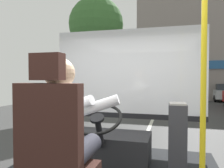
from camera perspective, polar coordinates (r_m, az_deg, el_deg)
ground at (r=10.86m, az=11.49°, el=-7.61°), size 18.00×44.00×0.06m
driver_seat at (r=1.69m, az=-14.65°, el=-18.84°), size 0.48×0.48×1.32m
bus_driver at (r=1.75m, az=-12.49°, el=-11.26°), size 0.78×0.59×0.84m
steering_console at (r=2.97m, az=-1.09°, el=-16.36°), size 1.10×1.01×0.83m
handrail_pole at (r=1.79m, az=23.17°, el=1.16°), size 0.04×0.04×2.28m
fare_box at (r=2.73m, az=17.01°, el=-13.74°), size 0.21×0.25×0.85m
windshield_panel at (r=3.58m, az=4.12°, el=0.13°), size 2.50×0.08×1.48m
street_tree at (r=10.80m, az=-4.23°, el=15.30°), size 2.63×2.63×5.62m
shop_building at (r=20.21m, az=25.92°, el=8.10°), size 12.59×5.56×8.02m
parked_car_green at (r=23.99m, az=25.05°, el=-0.76°), size 2.04×4.46×1.40m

